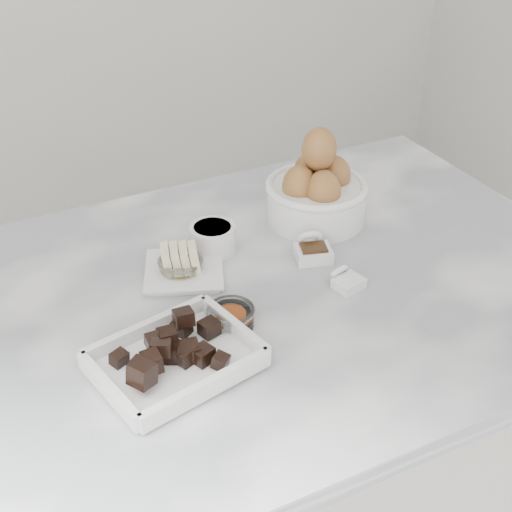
{
  "coord_description": "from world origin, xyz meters",
  "views": [
    {
      "loc": [
        -0.43,
        -0.86,
        1.63
      ],
      "look_at": [
        0.02,
        0.03,
        0.98
      ],
      "focal_mm": 50.0,
      "sensor_mm": 36.0,
      "label": 1
    }
  ],
  "objects_px": {
    "chocolate_dish": "(175,356)",
    "vanilla_spoon": "(312,249)",
    "sugar_ramekin": "(213,237)",
    "salt_spoon": "(346,280)",
    "butter_plate": "(183,266)",
    "honey_bowl": "(181,267)",
    "egg_bowl": "(316,191)",
    "zest_bowl": "(231,316)"
  },
  "relations": [
    {
      "from": "butter_plate",
      "to": "egg_bowl",
      "type": "distance_m",
      "value": 0.31
    },
    {
      "from": "egg_bowl",
      "to": "salt_spoon",
      "type": "relative_size",
      "value": 2.99
    },
    {
      "from": "sugar_ramekin",
      "to": "vanilla_spoon",
      "type": "height_order",
      "value": "sugar_ramekin"
    },
    {
      "from": "chocolate_dish",
      "to": "zest_bowl",
      "type": "relative_size",
      "value": 3.32
    },
    {
      "from": "chocolate_dish",
      "to": "egg_bowl",
      "type": "relative_size",
      "value": 1.3
    },
    {
      "from": "chocolate_dish",
      "to": "salt_spoon",
      "type": "xyz_separation_m",
      "value": [
        0.33,
        0.06,
        -0.01
      ]
    },
    {
      "from": "egg_bowl",
      "to": "honey_bowl",
      "type": "xyz_separation_m",
      "value": [
        -0.3,
        -0.06,
        -0.04
      ]
    },
    {
      "from": "butter_plate",
      "to": "honey_bowl",
      "type": "distance_m",
      "value": 0.0
    },
    {
      "from": "chocolate_dish",
      "to": "vanilla_spoon",
      "type": "relative_size",
      "value": 2.86
    },
    {
      "from": "butter_plate",
      "to": "salt_spoon",
      "type": "relative_size",
      "value": 2.62
    },
    {
      "from": "salt_spoon",
      "to": "sugar_ramekin",
      "type": "bearing_deg",
      "value": 127.35
    },
    {
      "from": "honey_bowl",
      "to": "vanilla_spoon",
      "type": "distance_m",
      "value": 0.23
    },
    {
      "from": "sugar_ramekin",
      "to": "salt_spoon",
      "type": "height_order",
      "value": "sugar_ramekin"
    },
    {
      "from": "chocolate_dish",
      "to": "vanilla_spoon",
      "type": "distance_m",
      "value": 0.36
    },
    {
      "from": "chocolate_dish",
      "to": "zest_bowl",
      "type": "distance_m",
      "value": 0.12
    },
    {
      "from": "chocolate_dish",
      "to": "sugar_ramekin",
      "type": "xyz_separation_m",
      "value": [
        0.17,
        0.26,
        0.0
      ]
    },
    {
      "from": "vanilla_spoon",
      "to": "chocolate_dish",
      "type": "bearing_deg",
      "value": -152.9
    },
    {
      "from": "sugar_ramekin",
      "to": "zest_bowl",
      "type": "relative_size",
      "value": 1.08
    },
    {
      "from": "sugar_ramekin",
      "to": "vanilla_spoon",
      "type": "xyz_separation_m",
      "value": [
        0.15,
        -0.1,
        -0.01
      ]
    },
    {
      "from": "chocolate_dish",
      "to": "butter_plate",
      "type": "relative_size",
      "value": 1.48
    },
    {
      "from": "honey_bowl",
      "to": "vanilla_spoon",
      "type": "xyz_separation_m",
      "value": [
        0.23,
        -0.05,
        -0.0
      ]
    },
    {
      "from": "egg_bowl",
      "to": "zest_bowl",
      "type": "xyz_separation_m",
      "value": [
        -0.28,
        -0.22,
        -0.04
      ]
    },
    {
      "from": "butter_plate",
      "to": "salt_spoon",
      "type": "xyz_separation_m",
      "value": [
        0.23,
        -0.15,
        -0.01
      ]
    },
    {
      "from": "sugar_ramekin",
      "to": "egg_bowl",
      "type": "height_order",
      "value": "egg_bowl"
    },
    {
      "from": "egg_bowl",
      "to": "zest_bowl",
      "type": "bearing_deg",
      "value": -141.7
    },
    {
      "from": "sugar_ramekin",
      "to": "zest_bowl",
      "type": "height_order",
      "value": "sugar_ramekin"
    },
    {
      "from": "vanilla_spoon",
      "to": "honey_bowl",
      "type": "bearing_deg",
      "value": 167.44
    },
    {
      "from": "chocolate_dish",
      "to": "zest_bowl",
      "type": "xyz_separation_m",
      "value": [
        0.11,
        0.05,
        -0.01
      ]
    },
    {
      "from": "chocolate_dish",
      "to": "butter_plate",
      "type": "xyz_separation_m",
      "value": [
        0.1,
        0.21,
        -0.0
      ]
    },
    {
      "from": "egg_bowl",
      "to": "chocolate_dish",
      "type": "bearing_deg",
      "value": -144.89
    },
    {
      "from": "sugar_ramekin",
      "to": "salt_spoon",
      "type": "distance_m",
      "value": 0.25
    },
    {
      "from": "butter_plate",
      "to": "egg_bowl",
      "type": "height_order",
      "value": "egg_bowl"
    },
    {
      "from": "chocolate_dish",
      "to": "butter_plate",
      "type": "bearing_deg",
      "value": 65.77
    },
    {
      "from": "egg_bowl",
      "to": "salt_spoon",
      "type": "xyz_separation_m",
      "value": [
        -0.07,
        -0.21,
        -0.05
      ]
    },
    {
      "from": "zest_bowl",
      "to": "vanilla_spoon",
      "type": "height_order",
      "value": "vanilla_spoon"
    },
    {
      "from": "chocolate_dish",
      "to": "salt_spoon",
      "type": "relative_size",
      "value": 3.88
    },
    {
      "from": "chocolate_dish",
      "to": "butter_plate",
      "type": "distance_m",
      "value": 0.23
    },
    {
      "from": "butter_plate",
      "to": "sugar_ramekin",
      "type": "distance_m",
      "value": 0.09
    },
    {
      "from": "chocolate_dish",
      "to": "sugar_ramekin",
      "type": "relative_size",
      "value": 3.07
    },
    {
      "from": "vanilla_spoon",
      "to": "zest_bowl",
      "type": "bearing_deg",
      "value": -152.2
    },
    {
      "from": "butter_plate",
      "to": "vanilla_spoon",
      "type": "height_order",
      "value": "butter_plate"
    },
    {
      "from": "honey_bowl",
      "to": "salt_spoon",
      "type": "height_order",
      "value": "salt_spoon"
    }
  ]
}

